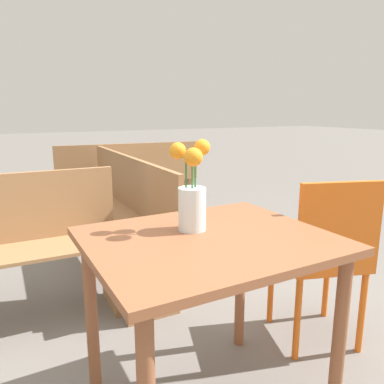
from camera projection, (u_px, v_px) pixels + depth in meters
The scene contains 5 objects.
table_front at pixel (209, 266), 1.39m from camera, with size 0.88×0.74×0.74m.
flower_vase at pixel (192, 198), 1.42m from camera, with size 0.15×0.14×0.35m.
cafe_chair at pixel (325, 252), 1.84m from camera, with size 0.50×0.50×0.88m.
bench_middle at pixel (119, 205), 2.89m from camera, with size 0.38×1.88×0.85m.
bench_far at pixel (129, 179), 4.06m from camera, with size 1.54×0.50×0.85m.
Camera 1 is at (-0.66, -1.12, 1.20)m, focal length 35.00 mm.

